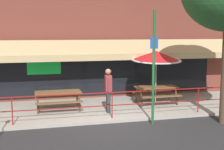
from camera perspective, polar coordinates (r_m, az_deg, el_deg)
The scene contains 9 objects.
ground_plane at distance 11.18m, azimuth 0.39°, elevation -8.80°, with size 120.00×120.00×0.00m, color #2D2D30.
patio_deck at distance 13.04m, azimuth -1.82°, elevation -6.14°, with size 15.00×4.00×0.10m, color #ADA89E.
restaurant_building at distance 14.86m, azimuth -3.76°, elevation 11.26°, with size 15.00×1.60×8.24m.
patio_railing at distance 11.26m, azimuth 0.01°, elevation -4.47°, with size 13.84×0.04×0.97m.
picnic_table_left at distance 12.58m, azimuth -9.83°, elevation -3.71°, with size 1.80×1.42×0.76m.
picnic_table_centre at distance 13.67m, azimuth 8.10°, elevation -2.74°, with size 1.80×1.42×0.76m.
patio_umbrella_centre at distance 13.55m, azimuth 8.10°, elevation 3.45°, with size 2.14×2.14×2.38m.
pedestrian_walking at distance 12.02m, azimuth -0.70°, elevation -2.43°, with size 0.28×0.62×1.71m.
street_sign_pole at distance 10.74m, azimuth 7.60°, elevation 1.54°, with size 0.28×0.09×3.95m.
Camera 1 is at (-2.69, -10.36, 3.21)m, focal length 50.00 mm.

